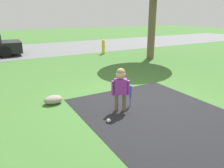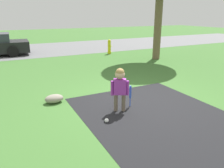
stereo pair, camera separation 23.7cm
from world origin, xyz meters
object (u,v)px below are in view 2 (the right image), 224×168
at_px(child, 120,84).
at_px(fire_hydrant, 109,47).
at_px(sports_ball, 107,120).
at_px(baseball_bat, 130,93).

relative_size(child, fire_hydrant, 1.28).
distance_m(sports_ball, fire_hydrant, 8.34).
xyz_separation_m(baseball_bat, sports_ball, (-0.88, -0.49, -0.31)).
height_order(baseball_bat, sports_ball, baseball_bat).
height_order(child, baseball_bat, child).
xyz_separation_m(sports_ball, fire_hydrant, (3.74, 7.45, 0.35)).
distance_m(baseball_bat, fire_hydrant, 7.52).
bearing_deg(fire_hydrant, baseball_bat, -112.29).
distance_m(baseball_bat, sports_ball, 1.06).
height_order(sports_ball, fire_hydrant, fire_hydrant).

